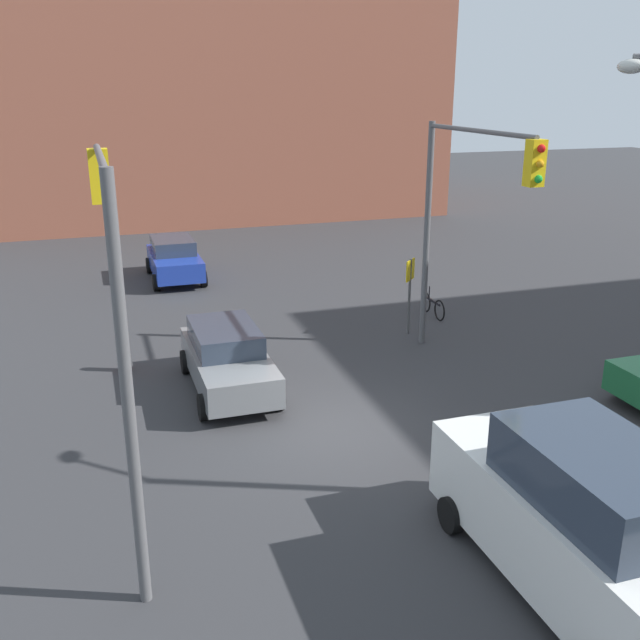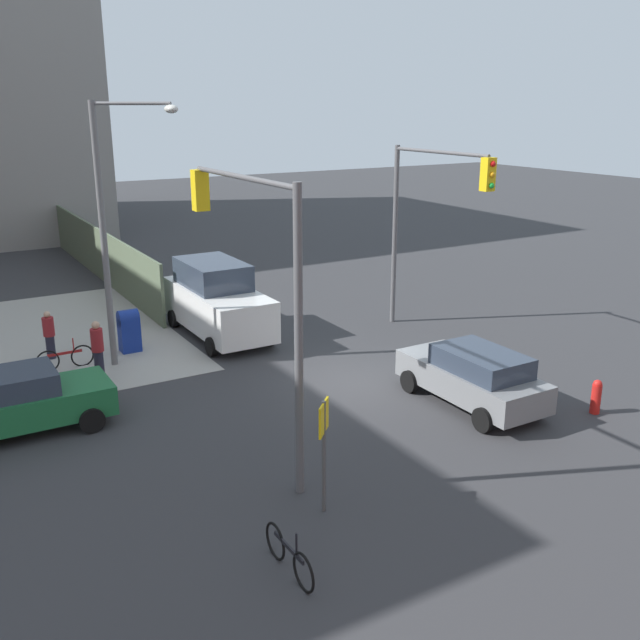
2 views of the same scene
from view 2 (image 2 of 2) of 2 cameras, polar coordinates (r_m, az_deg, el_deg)
The scene contains 15 objects.
ground_plane at distance 21.15m, azimuth 3.14°, elevation -5.01°, with size 120.00×120.00×0.00m, color #333335.
construction_fence at distance 35.19m, azimuth -17.37°, elevation 5.20°, with size 18.79×0.12×2.40m, color #56664C.
traffic_signal_nw_corner at distance 15.58m, azimuth -5.37°, elevation 4.72°, with size 5.32×0.36×6.50m.
traffic_signal_se_corner at distance 24.65m, azimuth 8.70°, elevation 9.06°, with size 4.94×0.36×6.50m.
street_lamp_corner at distance 22.14m, azimuth -16.22°, elevation 7.97°, with size 2.00×2.05×8.00m.
warning_sign_two_way at distance 14.14m, azimuth 0.30°, elevation -9.35°, with size 0.48×0.48×2.40m.
mailbox_blue at distance 24.32m, azimuth -15.04°, elevation -0.72°, with size 0.56×0.64×1.43m.
fire_hydrant at distance 20.30m, azimuth 21.23°, elevation -5.69°, with size 0.26×0.26×0.94m.
hatchback_gray at distance 19.75m, azimuth 12.16°, elevation -4.38°, with size 4.41×2.02×1.62m.
hatchback_green at distance 19.24m, azimuth -23.11°, elevation -6.01°, with size 2.02×4.35×1.62m.
van_white_delivery at distance 25.26m, azimuth -8.23°, elevation 1.57°, with size 5.40×2.32×2.62m.
pedestrian_crossing at distance 22.08m, azimuth -17.35°, elevation -2.23°, with size 0.36×0.36×1.80m.
pedestrian_waiting at distance 24.39m, azimuth -20.85°, elevation -1.07°, with size 0.36×0.36×1.59m.
bicycle_leaning_on_fence at distance 23.44m, azimuth -19.70°, elevation -2.89°, with size 0.05×1.75×0.97m.
bicycle_at_crosswalk at distance 13.09m, azimuth -2.50°, elevation -18.31°, with size 1.75×0.05×0.97m.
Camera 2 is at (-16.27, 10.98, 7.90)m, focal length 40.00 mm.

